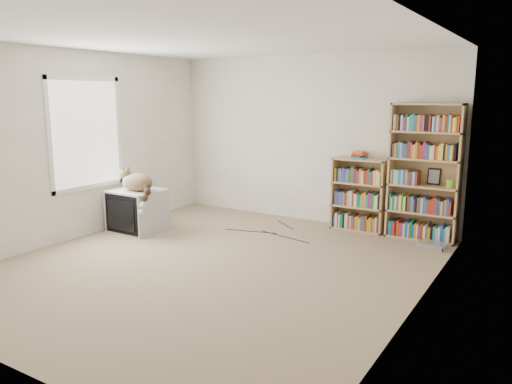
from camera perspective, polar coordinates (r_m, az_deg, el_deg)
The scene contains 16 objects.
floor at distance 5.77m, azimuth -4.95°, elevation -8.38°, with size 4.50×5.00×0.01m, color gray.
wall_back at distance 7.62m, azimuth 6.18°, elevation 5.99°, with size 4.50×0.02×2.50m, color white.
wall_left at distance 7.05m, azimuth -20.06°, elevation 4.98°, with size 0.02×5.00×2.50m, color white.
wall_right at distance 4.52m, azimuth 18.39°, elevation 2.04°, with size 0.02×5.00×2.50m, color white.
ceiling at distance 5.47m, azimuth -5.40°, elevation 17.15°, with size 4.50×5.00×0.02m, color white.
window at distance 7.16m, azimuth -18.82°, elevation 6.35°, with size 0.02×1.22×1.52m, color white.
crt_tv at distance 7.30m, azimuth -13.32°, elevation -2.06°, with size 0.69×0.63×0.59m.
cat at distance 7.09m, azimuth -13.28°, elevation 0.76°, with size 0.69×0.49×0.54m.
bookcase_tall at distance 6.97m, azimuth 18.70°, elevation 1.76°, with size 0.90×0.30×1.81m.
bookcase_short at distance 7.27m, azimuth 11.72°, elevation -0.56°, with size 0.75×0.30×1.03m.
book_stack at distance 7.17m, azimuth 11.71°, elevation 4.18°, with size 0.18×0.23×0.10m, color #AA2916.
green_mug at distance 6.89m, azimuth 21.33°, elevation 0.93°, with size 0.10×0.10×0.11m, color #82BB35.
framed_print at distance 7.02m, azimuth 19.69°, elevation 1.69°, with size 0.17×0.01×0.22m, color black.
dvd_player at distance 6.74m, azimuth 19.53°, elevation -5.78°, with size 0.32×0.23×0.07m, color #A5A4A9.
wall_outlet at distance 7.84m, azimuth -13.86°, elevation -1.01°, with size 0.01×0.08×0.13m, color silver.
floor_cables at distance 7.15m, azimuth 3.67°, elevation -4.46°, with size 1.20×0.70×0.01m, color black, non-canonical shape.
Camera 1 is at (3.25, -4.36, 1.91)m, focal length 35.00 mm.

